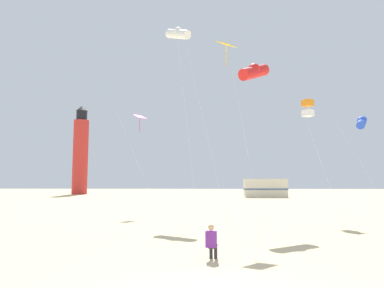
{
  "coord_description": "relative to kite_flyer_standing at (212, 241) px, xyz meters",
  "views": [
    {
      "loc": [
        -0.27,
        -7.18,
        2.58
      ],
      "look_at": [
        -0.95,
        13.6,
        4.73
      ],
      "focal_mm": 32.85,
      "sensor_mm": 36.0,
      "label": 1
    }
  ],
  "objects": [
    {
      "name": "kite_tube_white",
      "position": [
        -2.21,
        14.52,
        13.34
      ],
      "size": [
        2.58,
        2.6,
        14.66
      ],
      "color": "silver",
      "rests_on": "ground"
    },
    {
      "name": "kite_box_orange",
      "position": [
        6.84,
        11.95,
        6.83
      ],
      "size": [
        2.66,
        2.05,
        8.03
      ],
      "color": "silver",
      "rests_on": "ground"
    },
    {
      "name": "lighthouse_distant",
      "position": [
        -23.51,
        53.72,
        7.22
      ],
      "size": [
        2.8,
        2.8,
        16.8
      ],
      "color": "red",
      "rests_on": "ground"
    },
    {
      "name": "kite_diamond_gold",
      "position": [
        0.9,
        6.48,
        8.82
      ],
      "size": [
        2.78,
        2.78,
        10.07
      ],
      "color": "silver",
      "rests_on": "ground"
    },
    {
      "name": "kite_tube_blue",
      "position": [
        13.69,
        19.26,
        7.07
      ],
      "size": [
        3.45,
        3.78,
        8.39
      ],
      "color": "silver",
      "rests_on": "ground"
    },
    {
      "name": "kite_diamond_magenta",
      "position": [
        -5.37,
        15.99,
        6.79
      ],
      "size": [
        3.29,
        2.45,
        7.91
      ],
      "color": "silver",
      "rests_on": "ground"
    },
    {
      "name": "rv_van_cream",
      "position": [
        9.19,
        42.65,
        0.78
      ],
      "size": [
        6.47,
        2.41,
        2.8
      ],
      "rotation": [
        0.0,
        0.0,
        0.01
      ],
      "color": "beige",
      "rests_on": "ground"
    },
    {
      "name": "kite_flyer_standing",
      "position": [
        0.0,
        0.0,
        0.0
      ],
      "size": [
        0.41,
        0.55,
        1.16
      ],
      "rotation": [
        0.0,
        0.0,
        2.91
      ],
      "color": "#722D99",
      "rests_on": "ground"
    },
    {
      "name": "kite_tube_scarlet",
      "position": [
        2.78,
        8.73,
        8.41
      ],
      "size": [
        2.39,
        2.46,
        9.73
      ],
      "color": "silver",
      "rests_on": "ground"
    }
  ]
}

